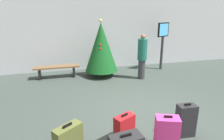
% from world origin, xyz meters
% --- Properties ---
extents(ground_plane, '(16.00, 16.00, 0.00)m').
position_xyz_m(ground_plane, '(0.00, 0.00, 0.00)').
color(ground_plane, '#38423D').
extents(back_wall, '(16.00, 0.20, 3.44)m').
position_xyz_m(back_wall, '(0.00, 4.58, 1.72)').
color(back_wall, '#B7BCC1').
rests_on(back_wall, ground_plane).
extents(holiday_tree, '(1.30, 1.30, 2.27)m').
position_xyz_m(holiday_tree, '(-0.39, 3.29, 1.19)').
color(holiday_tree, '#4C3319').
rests_on(holiday_tree, ground_plane).
extents(flight_info_kiosk, '(0.68, 0.41, 2.09)m').
position_xyz_m(flight_info_kiosk, '(2.46, 3.56, 1.42)').
color(flight_info_kiosk, '#333338').
rests_on(flight_info_kiosk, ground_plane).
extents(waiting_bench, '(1.74, 0.44, 0.48)m').
position_xyz_m(waiting_bench, '(-2.14, 3.54, 0.37)').
color(waiting_bench, brown).
rests_on(waiting_bench, ground_plane).
extents(traveller_0, '(0.36, 0.36, 1.73)m').
position_xyz_m(traveller_0, '(1.05, 2.56, 0.91)').
color(traveller_0, '#333338').
rests_on(traveller_0, ground_plane).
extents(suitcase_2, '(0.46, 0.36, 0.61)m').
position_xyz_m(suitcase_2, '(-0.85, -0.94, 0.29)').
color(suitcase_2, '#B2191E').
rests_on(suitcase_2, ground_plane).
extents(suitcase_6, '(0.40, 0.25, 0.73)m').
position_xyz_m(suitcase_6, '(0.45, -1.07, 0.35)').
color(suitcase_6, '#232326').
rests_on(suitcase_6, ground_plane).
extents(suitcase_8, '(0.50, 0.40, 0.69)m').
position_xyz_m(suitcase_8, '(-0.15, -1.33, 0.33)').
color(suitcase_8, '#E5388C').
rests_on(suitcase_8, ground_plane).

